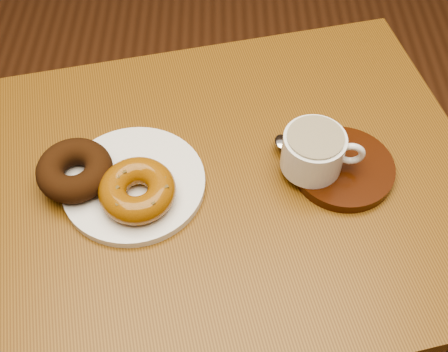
{
  "coord_description": "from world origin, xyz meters",
  "views": [
    {
      "loc": [
        -0.25,
        -0.75,
        1.46
      ],
      "look_at": [
        -0.25,
        -0.25,
        0.79
      ],
      "focal_mm": 45.0,
      "sensor_mm": 36.0,
      "label": 1
    }
  ],
  "objects_px": {
    "cafe_table": "(212,227)",
    "saucer": "(343,168)",
    "coffee_cup": "(314,151)",
    "donut_plate": "(134,183)"
  },
  "relations": [
    {
      "from": "cafe_table",
      "to": "saucer",
      "type": "distance_m",
      "value": 0.24
    },
    {
      "from": "saucer",
      "to": "coffee_cup",
      "type": "height_order",
      "value": "coffee_cup"
    },
    {
      "from": "cafe_table",
      "to": "coffee_cup",
      "type": "distance_m",
      "value": 0.23
    },
    {
      "from": "cafe_table",
      "to": "saucer",
      "type": "bearing_deg",
      "value": -6.55
    },
    {
      "from": "donut_plate",
      "to": "saucer",
      "type": "bearing_deg",
      "value": 4.59
    },
    {
      "from": "donut_plate",
      "to": "coffee_cup",
      "type": "distance_m",
      "value": 0.27
    },
    {
      "from": "cafe_table",
      "to": "saucer",
      "type": "height_order",
      "value": "saucer"
    },
    {
      "from": "saucer",
      "to": "coffee_cup",
      "type": "relative_size",
      "value": 1.27
    },
    {
      "from": "donut_plate",
      "to": "saucer",
      "type": "distance_m",
      "value": 0.32
    },
    {
      "from": "donut_plate",
      "to": "coffee_cup",
      "type": "xyz_separation_m",
      "value": [
        0.27,
        0.03,
        0.04
      ]
    }
  ]
}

